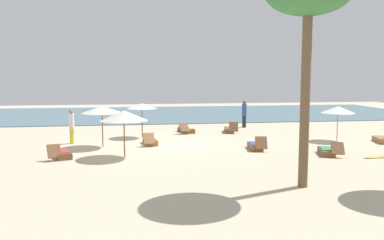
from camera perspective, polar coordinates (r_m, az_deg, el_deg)
ground_plane at (r=21.93m, az=-1.14°, el=-3.49°), size 60.00×60.00×0.00m
ocean_water at (r=38.71m, az=-4.28°, el=0.86°), size 48.00×16.00×0.06m
umbrella_0 at (r=18.76m, az=-9.43°, el=0.60°), size 2.16×2.16×2.14m
umbrella_1 at (r=21.65m, az=-12.39°, el=1.42°), size 2.12×2.12×2.13m
umbrella_2 at (r=24.61m, az=-6.97°, el=1.93°), size 1.78×1.78×2.03m
umbrella_3 at (r=24.58m, az=19.61°, el=1.36°), size 1.87×1.87×1.96m
lounger_0 at (r=26.49m, az=-0.85°, el=-1.39°), size 1.06×1.80×0.67m
lounger_1 at (r=20.88m, az=8.82°, el=-3.58°), size 0.80×1.71×0.74m
lounger_2 at (r=19.51m, az=-17.66°, el=-4.52°), size 1.12×1.77×0.71m
lounger_3 at (r=26.72m, az=5.20°, el=-1.35°), size 0.90×1.72×0.74m
lounger_4 at (r=20.29m, az=18.27°, el=-4.13°), size 1.05×1.79×0.68m
lounger_5 at (r=22.19m, az=-5.85°, el=-2.95°), size 0.80×1.74×0.70m
lounger_6 at (r=25.01m, az=24.98°, el=-2.47°), size 0.98×1.72×0.75m
person_0 at (r=23.21m, az=-16.37°, el=-0.78°), size 0.40×0.40×1.87m
person_1 at (r=29.24m, az=7.27°, el=0.88°), size 0.44×0.44×1.90m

